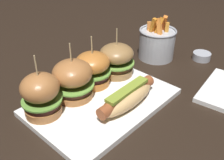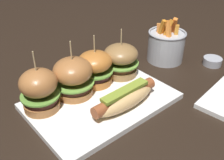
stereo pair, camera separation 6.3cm
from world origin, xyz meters
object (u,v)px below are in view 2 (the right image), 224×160
Objects in this scene: slider_center_left at (73,77)px; slider_far_right at (121,60)px; platter_main at (101,101)px; sauce_ramekin at (212,61)px; slider_center_right at (95,67)px; slider_far_left at (39,90)px; fries_bucket at (166,45)px; hot_dog at (125,98)px.

slider_center_left is 1.06× the size of slider_far_right.
platter_main is at bearing -59.48° from slider_center_left.
slider_center_right is at bearing 158.84° from sauce_ramekin.
slider_center_left is (0.09, 0.00, -0.00)m from slider_far_left.
platter_main is at bearing -25.75° from slider_far_left.
fries_bucket reaches higher than platter_main.
slider_far_left is 2.58× the size of sauce_ramekin.
slider_center_left is at bearing 116.86° from hot_dog.
slider_far_left is (-0.15, 0.12, 0.03)m from hot_dog.
fries_bucket is (0.27, 0.11, 0.01)m from hot_dog.
slider_center_right is 0.08m from slider_far_right.
hot_dog is 3.24× the size of sauce_ramekin.
platter_main is 0.31m from fries_bucket.
platter_main is 2.57× the size of slider_far_right.
fries_bucket is at bearing -2.46° from slider_far_right.
fries_bucket is at bearing 9.64° from platter_main.
fries_bucket is at bearing -3.87° from slider_center_right.
hot_dog is at bearing -158.49° from fries_bucket.
fries_bucket reaches higher than sauce_ramekin.
slider_center_left reaches higher than slider_far_right.
slider_center_left reaches higher than sauce_ramekin.
slider_far_left is 0.24m from slider_far_right.
platter_main is 1.88× the size of hot_dog.
slider_far_left is 1.08× the size of slider_center_right.
slider_far_left reaches higher than slider_center_right.
slider_far_right is at bearing 51.70° from hot_dog.
platter_main is 2.41× the size of slider_center_left.
slider_center_right reaches higher than platter_main.
hot_dog is 1.36× the size of slider_center_right.
slider_center_right reaches higher than fries_bucket.
hot_dog reaches higher than sauce_ramekin.
slider_far_right is at bearing 177.54° from fries_bucket.
slider_far_left is at bearing 141.74° from hot_dog.
slider_far_left is at bearing 154.25° from platter_main.
slider_center_left reaches higher than slider_center_right.
slider_center_right is at bearing 5.56° from slider_center_left.
slider_center_left is 1.06× the size of slider_center_right.
fries_bucket is 2.49× the size of sauce_ramekin.
slider_center_right is at bearing 2.76° from slider_far_left.
fries_bucket is at bearing -1.86° from slider_center_left.
sauce_ramekin reaches higher than platter_main.
hot_dog is 1.30× the size of fries_bucket.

